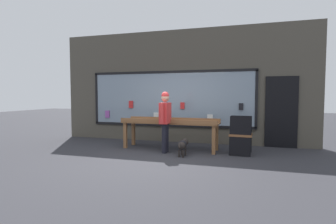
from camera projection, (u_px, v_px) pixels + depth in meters
The scene contains 6 objects.
ground_plane at pixel (157, 158), 6.44m from camera, with size 40.00×40.00×0.00m, color #2D2D33.
shopfront_facade at pixel (181, 87), 8.61m from camera, with size 8.38×0.29×3.67m.
display_table_main at pixel (170, 124), 7.46m from camera, with size 2.80×0.79×0.89m.
person_browsing at pixel (165, 117), 7.00m from camera, with size 0.22×0.65×1.64m.
small_dog at pixel (183, 145), 6.65m from camera, with size 0.23×0.61×0.42m.
sandwich_board_sign at pixel (241, 135), 6.85m from camera, with size 0.60×0.63×1.00m.
Camera 1 is at (2.06, -6.02, 1.53)m, focal length 28.00 mm.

